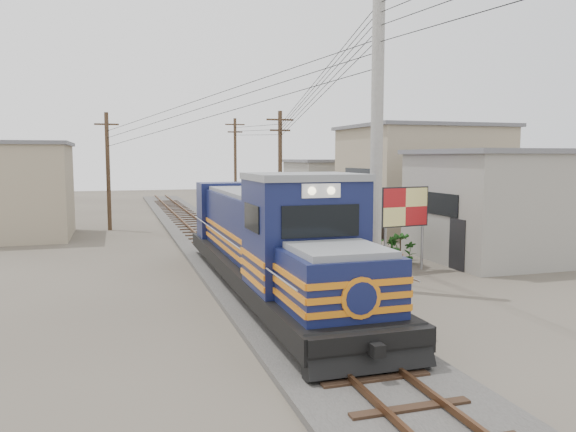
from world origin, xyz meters
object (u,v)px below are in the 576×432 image
object	(u,v)px
billboard	(405,209)
market_umbrella	(379,206)
locomotive	(268,242)
vendor	(382,229)

from	to	relation	value
billboard	market_umbrella	size ratio (longest dim) A/B	1.01
locomotive	market_umbrella	distance (m)	6.41
locomotive	market_umbrella	xyz separation A→B (m)	(5.48, 3.24, 0.74)
locomotive	billboard	xyz separation A→B (m)	(5.91, 1.91, 0.72)
market_umbrella	vendor	bearing A→B (deg)	61.35
billboard	market_umbrella	bearing A→B (deg)	100.79
locomotive	billboard	bearing A→B (deg)	17.88
locomotive	market_umbrella	world-z (taller)	locomotive
locomotive	vendor	bearing A→B (deg)	43.70
billboard	vendor	bearing A→B (deg)	64.13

